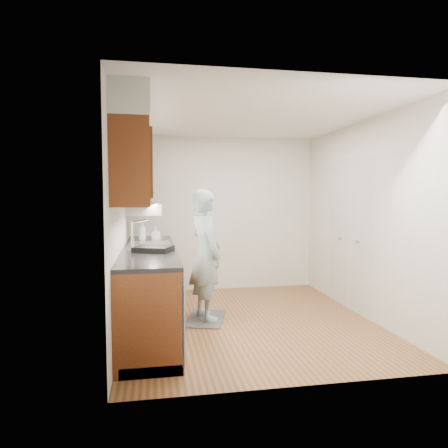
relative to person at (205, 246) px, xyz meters
name	(u,v)px	position (x,y,z in m)	size (l,w,h in m)	color
floor	(248,320)	(0.51, -0.15, -0.93)	(3.50, 3.50, 0.00)	#935F37
ceiling	(249,116)	(0.51, -0.15, 1.57)	(3.50, 3.50, 0.00)	white
wall_left	(122,222)	(-0.99, -0.15, 0.32)	(0.02, 3.50, 2.50)	silver
wall_right	(362,219)	(2.01, -0.15, 0.32)	(0.02, 3.50, 2.50)	silver
wall_back	(224,214)	(0.51, 1.60, 0.32)	(3.00, 0.02, 2.50)	silver
counter	(150,285)	(-0.69, -0.15, -0.44)	(0.64, 2.80, 1.30)	brown
upper_cabinets	(137,161)	(-0.82, -0.10, 1.02)	(0.47, 2.80, 1.21)	brown
closet_door	(349,234)	(2.00, 0.15, 0.10)	(0.02, 1.22, 2.05)	white
floor_mat	(206,318)	(0.00, 0.00, -0.92)	(0.44, 0.75, 0.01)	#58595B
person	(205,246)	(0.00, 0.00, 0.00)	(0.64, 0.43, 1.83)	#95B2B5
soap_bottle_a	(142,231)	(-0.78, 0.54, 0.15)	(0.11, 0.11, 0.27)	silver
soap_bottle_b	(156,234)	(-0.60, 0.54, 0.11)	(0.09, 0.09, 0.19)	silver
steel_can	(161,236)	(-0.54, 0.61, 0.08)	(0.07, 0.07, 0.13)	#A5A5AA
dish_rack	(153,249)	(-0.64, -0.51, 0.04)	(0.38, 0.32, 0.06)	black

